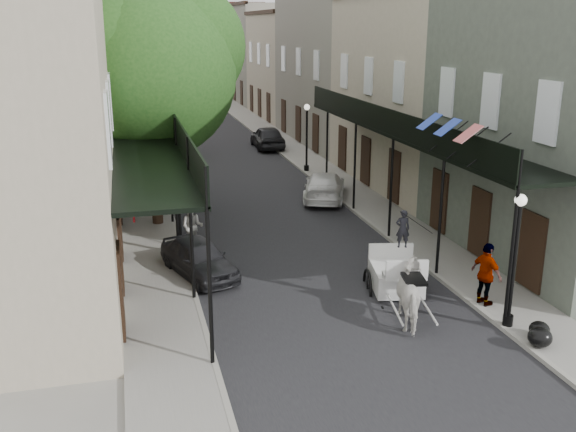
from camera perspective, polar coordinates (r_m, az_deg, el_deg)
ground at (r=18.73m, az=4.77°, el=-8.73°), size 140.00×140.00×0.00m
road at (r=37.27m, az=-5.29°, el=4.18°), size 8.00×90.00×0.01m
sidewalk_left at (r=36.83m, az=-13.01°, el=3.76°), size 2.20×90.00×0.12m
sidewalk_right at (r=38.34m, az=2.12°, el=4.68°), size 2.20×90.00×0.12m
building_row_left at (r=46.13m, az=-18.43°, el=12.40°), size 5.00×80.00×10.50m
building_row_right at (r=48.20m, az=2.96°, el=13.35°), size 5.00×80.00×10.50m
gallery_left at (r=23.29m, az=-12.06°, el=6.50°), size 2.20×18.05×4.88m
gallery_right at (r=25.52m, az=10.12°, el=7.47°), size 2.20×18.05×4.88m
tree_near at (r=26.22m, az=-11.41°, el=13.01°), size 7.31×6.80×9.63m
tree_far at (r=40.21m, az=-12.66°, el=13.17°), size 6.45×6.00×8.61m
lamppost_right_near at (r=18.05m, az=19.48°, el=-3.63°), size 0.32×0.32×3.71m
lamppost_left at (r=22.80m, az=-9.91°, el=1.24°), size 0.32×0.32×3.71m
lamppost_right_far at (r=35.83m, az=1.68°, el=7.07°), size 0.32×0.32×3.71m
horse at (r=18.17m, az=11.13°, el=-6.91°), size 1.29×2.15×1.69m
carriage at (r=20.46m, az=9.42°, el=-3.32°), size 2.01×2.72×2.83m
pedestrian_walking at (r=23.93m, az=-8.49°, el=-0.94°), size 0.98×0.86×1.70m
pedestrian_sidewalk_left at (r=31.45m, az=-14.27°, el=3.44°), size 1.43×1.10×1.95m
pedestrian_sidewalk_right at (r=19.53m, az=17.22°, el=-4.97°), size 0.74×1.19×1.89m
car_left_near at (r=21.38m, az=-7.92°, el=-3.71°), size 2.60×3.99×1.26m
car_left_mid at (r=33.44m, az=-9.75°, el=3.70°), size 1.56×4.00×1.30m
car_left_far at (r=41.97m, az=-11.38°, el=6.22°), size 2.30×4.70×1.29m
car_right_near at (r=30.51m, az=3.25°, el=2.67°), size 3.27×4.86×1.31m
car_right_far at (r=43.37m, az=-1.84°, el=7.03°), size 1.93×4.53×1.52m
trash_bags at (r=17.99m, az=21.47°, el=-9.75°), size 0.88×1.03×0.52m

